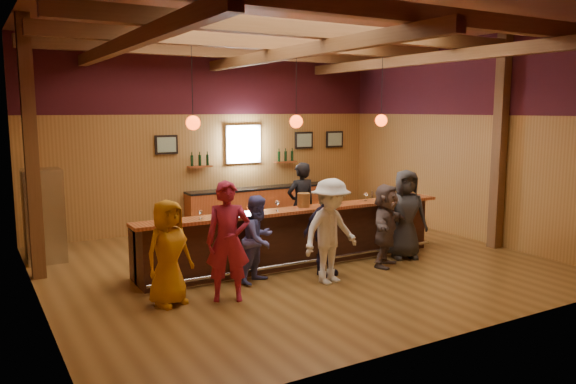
# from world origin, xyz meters

# --- Properties ---
(room) EXTENTS (9.04, 9.00, 4.52)m
(room) POSITION_xyz_m (0.00, 0.06, 3.21)
(room) COLOR brown
(room) RESTS_ON ground
(bar_counter) EXTENTS (6.30, 1.07, 1.11)m
(bar_counter) POSITION_xyz_m (0.02, 0.15, 0.52)
(bar_counter) COLOR black
(bar_counter) RESTS_ON ground
(back_bar_cabinet) EXTENTS (4.00, 0.52, 0.95)m
(back_bar_cabinet) POSITION_xyz_m (1.20, 3.72, 0.48)
(back_bar_cabinet) COLOR #923C1A
(back_bar_cabinet) RESTS_ON ground
(window) EXTENTS (0.95, 0.09, 0.95)m
(window) POSITION_xyz_m (0.80, 3.95, 2.05)
(window) COLOR silver
(window) RESTS_ON room
(framed_pictures) EXTENTS (5.35, 0.05, 0.45)m
(framed_pictures) POSITION_xyz_m (1.67, 3.94, 2.10)
(framed_pictures) COLOR black
(framed_pictures) RESTS_ON room
(wine_shelves) EXTENTS (3.00, 0.18, 0.30)m
(wine_shelves) POSITION_xyz_m (0.80, 3.88, 1.62)
(wine_shelves) COLOR #923C1A
(wine_shelves) RESTS_ON room
(pendant_lights) EXTENTS (4.24, 0.24, 1.37)m
(pendant_lights) POSITION_xyz_m (0.00, 0.00, 2.71)
(pendant_lights) COLOR black
(pendant_lights) RESTS_ON room
(stainless_fridge) EXTENTS (0.70, 0.70, 1.80)m
(stainless_fridge) POSITION_xyz_m (-4.10, 2.60, 0.90)
(stainless_fridge) COLOR silver
(stainless_fridge) RESTS_ON ground
(customer_orange) EXTENTS (0.91, 0.73, 1.60)m
(customer_orange) POSITION_xyz_m (-2.80, -0.97, 0.80)
(customer_orange) COLOR #BA7211
(customer_orange) RESTS_ON ground
(customer_redvest) EXTENTS (0.80, 0.69, 1.86)m
(customer_redvest) POSITION_xyz_m (-1.94, -1.23, 0.93)
(customer_redvest) COLOR maroon
(customer_redvest) RESTS_ON ground
(customer_denim) EXTENTS (0.91, 0.85, 1.50)m
(customer_denim) POSITION_xyz_m (-1.13, -0.65, 0.75)
(customer_denim) COLOR #4D529B
(customer_denim) RESTS_ON ground
(customer_white) EXTENTS (1.26, 0.87, 1.79)m
(customer_white) POSITION_xyz_m (-0.10, -1.30, 0.89)
(customer_white) COLOR white
(customer_white) RESTS_ON ground
(customer_navy) EXTENTS (0.92, 0.41, 1.54)m
(customer_navy) POSITION_xyz_m (0.09, -0.87, 0.77)
(customer_navy) COLOR black
(customer_navy) RESTS_ON ground
(customer_brown) EXTENTS (1.45, 1.20, 1.56)m
(customer_brown) POSITION_xyz_m (1.38, -0.96, 0.78)
(customer_brown) COLOR #5D4D4B
(customer_brown) RESTS_ON ground
(customer_dark) EXTENTS (1.00, 0.83, 1.76)m
(customer_dark) POSITION_xyz_m (2.08, -0.71, 0.88)
(customer_dark) COLOR #2B2B2E
(customer_dark) RESTS_ON ground
(bartender) EXTENTS (0.67, 0.44, 1.82)m
(bartender) POSITION_xyz_m (0.79, 1.11, 0.91)
(bartender) COLOR black
(bartender) RESTS_ON ground
(ice_bucket) EXTENTS (0.24, 0.24, 0.26)m
(ice_bucket) POSITION_xyz_m (0.11, -0.10, 1.24)
(ice_bucket) COLOR brown
(ice_bucket) RESTS_ON bar_counter
(bottle_a) EXTENTS (0.07, 0.07, 0.33)m
(bottle_a) POSITION_xyz_m (0.74, -0.02, 1.24)
(bottle_a) COLOR black
(bottle_a) RESTS_ON bar_counter
(bottle_b) EXTENTS (0.08, 0.08, 0.35)m
(bottle_b) POSITION_xyz_m (0.70, -0.03, 1.25)
(bottle_b) COLOR black
(bottle_b) RESTS_ON bar_counter
(glass_a) EXTENTS (0.07, 0.07, 0.16)m
(glass_a) POSITION_xyz_m (-2.53, -0.17, 1.23)
(glass_a) COLOR silver
(glass_a) RESTS_ON bar_counter
(glass_b) EXTENTS (0.07, 0.07, 0.16)m
(glass_b) POSITION_xyz_m (-2.00, -0.25, 1.22)
(glass_b) COLOR silver
(glass_b) RESTS_ON bar_counter
(glass_c) EXTENTS (0.07, 0.07, 0.16)m
(glass_c) POSITION_xyz_m (-1.55, -0.17, 1.22)
(glass_c) COLOR silver
(glass_c) RESTS_ON bar_counter
(glass_d) EXTENTS (0.07, 0.07, 0.16)m
(glass_d) POSITION_xyz_m (-0.84, -0.16, 1.23)
(glass_d) COLOR silver
(glass_d) RESTS_ON bar_counter
(glass_e) EXTENTS (0.09, 0.09, 0.20)m
(glass_e) POSITION_xyz_m (-0.53, -0.23, 1.25)
(glass_e) COLOR silver
(glass_e) RESTS_ON bar_counter
(glass_f) EXTENTS (0.08, 0.08, 0.18)m
(glass_f) POSITION_xyz_m (0.92, -0.15, 1.24)
(glass_f) COLOR silver
(glass_f) RESTS_ON bar_counter
(glass_g) EXTENTS (0.08, 0.08, 0.17)m
(glass_g) POSITION_xyz_m (1.55, -0.12, 1.23)
(glass_g) COLOR silver
(glass_g) RESTS_ON bar_counter
(glass_h) EXTENTS (0.08, 0.08, 0.18)m
(glass_h) POSITION_xyz_m (1.90, -0.18, 1.24)
(glass_h) COLOR silver
(glass_h) RESTS_ON bar_counter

